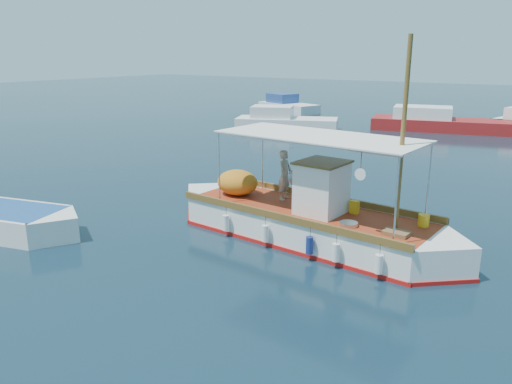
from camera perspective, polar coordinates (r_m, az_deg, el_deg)
The scene contains 5 objects.
ground at distance 14.19m, azimuth 2.94°, elevation -5.80°, with size 160.00×160.00×0.00m, color black.
fishing_caique at distance 14.44m, azimuth 5.56°, elevation -3.32°, with size 9.47×3.18×5.79m.
bg_boat_nw at distance 34.99m, azimuth 3.18°, elevation 7.96°, with size 7.29×4.85×1.80m.
bg_boat_n at distance 36.65m, azimuth 20.17°, elevation 7.38°, with size 9.85×4.92×1.80m.
bg_boat_far_w at distance 45.31m, azimuth 3.58°, elevation 9.72°, with size 6.23×4.07×1.80m.
Camera 1 is at (6.64, -11.41, 5.20)m, focal length 35.00 mm.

